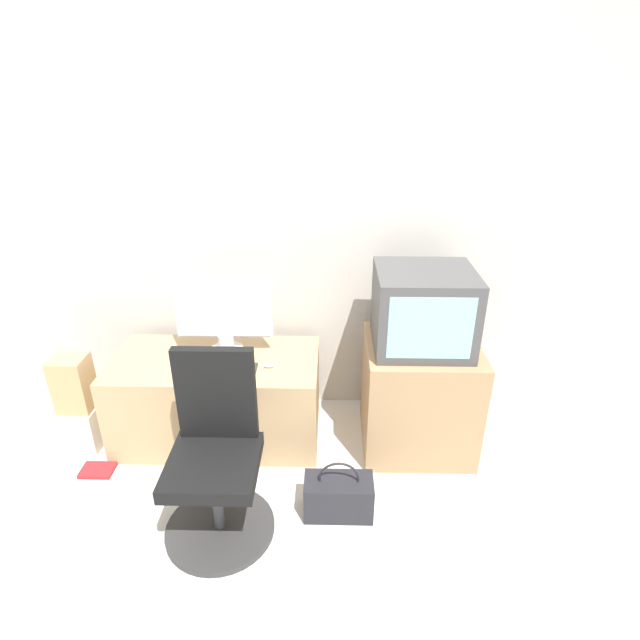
{
  "coord_description": "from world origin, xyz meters",
  "views": [
    {
      "loc": [
        0.38,
        -1.61,
        2.02
      ],
      "look_at": [
        0.32,
        0.94,
        0.79
      ],
      "focal_mm": 28.0,
      "sensor_mm": 36.0,
      "label": 1
    }
  ],
  "objects_px": {
    "crt_tv": "(423,309)",
    "office_chair": "(216,464)",
    "book": "(98,470)",
    "keyboard": "(224,368)",
    "cardboard_box_lower": "(84,426)",
    "main_monitor": "(224,315)",
    "handbag": "(338,496)",
    "mouse": "(269,365)"
  },
  "relations": [
    {
      "from": "office_chair",
      "to": "handbag",
      "type": "height_order",
      "value": "office_chair"
    },
    {
      "from": "cardboard_box_lower",
      "to": "handbag",
      "type": "distance_m",
      "value": 1.62
    },
    {
      "from": "cardboard_box_lower",
      "to": "handbag",
      "type": "relative_size",
      "value": 0.77
    },
    {
      "from": "keyboard",
      "to": "cardboard_box_lower",
      "type": "xyz_separation_m",
      "value": [
        -0.89,
        -0.0,
        -0.42
      ]
    },
    {
      "from": "book",
      "to": "main_monitor",
      "type": "bearing_deg",
      "value": 33.19
    },
    {
      "from": "keyboard",
      "to": "cardboard_box_lower",
      "type": "height_order",
      "value": "keyboard"
    },
    {
      "from": "keyboard",
      "to": "main_monitor",
      "type": "bearing_deg",
      "value": 97.06
    },
    {
      "from": "book",
      "to": "cardboard_box_lower",
      "type": "bearing_deg",
      "value": 123.9
    },
    {
      "from": "crt_tv",
      "to": "book",
      "type": "relative_size",
      "value": 2.88
    },
    {
      "from": "mouse",
      "to": "office_chair",
      "type": "bearing_deg",
      "value": -106.97
    },
    {
      "from": "mouse",
      "to": "cardboard_box_lower",
      "type": "distance_m",
      "value": 1.21
    },
    {
      "from": "keyboard",
      "to": "cardboard_box_lower",
      "type": "bearing_deg",
      "value": -179.78
    },
    {
      "from": "main_monitor",
      "to": "handbag",
      "type": "xyz_separation_m",
      "value": [
        0.67,
        -0.72,
        -0.68
      ]
    },
    {
      "from": "mouse",
      "to": "office_chair",
      "type": "relative_size",
      "value": 0.07
    },
    {
      "from": "cardboard_box_lower",
      "to": "book",
      "type": "distance_m",
      "value": 0.32
    },
    {
      "from": "main_monitor",
      "to": "cardboard_box_lower",
      "type": "bearing_deg",
      "value": -166.02
    },
    {
      "from": "crt_tv",
      "to": "book",
      "type": "distance_m",
      "value": 2.06
    },
    {
      "from": "cardboard_box_lower",
      "to": "keyboard",
      "type": "bearing_deg",
      "value": 0.22
    },
    {
      "from": "crt_tv",
      "to": "handbag",
      "type": "distance_m",
      "value": 1.08
    },
    {
      "from": "crt_tv",
      "to": "book",
      "type": "xyz_separation_m",
      "value": [
        -1.83,
        -0.32,
        -0.88
      ]
    },
    {
      "from": "mouse",
      "to": "handbag",
      "type": "height_order",
      "value": "mouse"
    },
    {
      "from": "main_monitor",
      "to": "crt_tv",
      "type": "relative_size",
      "value": 1.08
    },
    {
      "from": "cardboard_box_lower",
      "to": "handbag",
      "type": "height_order",
      "value": "handbag"
    },
    {
      "from": "cardboard_box_lower",
      "to": "main_monitor",
      "type": "bearing_deg",
      "value": 13.98
    },
    {
      "from": "keyboard",
      "to": "mouse",
      "type": "height_order",
      "value": "mouse"
    },
    {
      "from": "main_monitor",
      "to": "office_chair",
      "type": "xyz_separation_m",
      "value": [
        0.09,
        -0.8,
        -0.41
      ]
    },
    {
      "from": "main_monitor",
      "to": "handbag",
      "type": "relative_size",
      "value": 1.63
    },
    {
      "from": "keyboard",
      "to": "office_chair",
      "type": "distance_m",
      "value": 0.61
    },
    {
      "from": "crt_tv",
      "to": "book",
      "type": "height_order",
      "value": "crt_tv"
    },
    {
      "from": "keyboard",
      "to": "cardboard_box_lower",
      "type": "relative_size",
      "value": 1.35
    },
    {
      "from": "mouse",
      "to": "keyboard",
      "type": "bearing_deg",
      "value": -173.34
    },
    {
      "from": "keyboard",
      "to": "crt_tv",
      "type": "xyz_separation_m",
      "value": [
        1.11,
        0.08,
        0.34
      ]
    },
    {
      "from": "crt_tv",
      "to": "office_chair",
      "type": "xyz_separation_m",
      "value": [
        -1.04,
        -0.66,
        -0.52
      ]
    },
    {
      "from": "main_monitor",
      "to": "mouse",
      "type": "bearing_deg",
      "value": -33.59
    },
    {
      "from": "mouse",
      "to": "cardboard_box_lower",
      "type": "relative_size",
      "value": 0.23
    },
    {
      "from": "handbag",
      "to": "office_chair",
      "type": "bearing_deg",
      "value": -172.6
    },
    {
      "from": "office_chair",
      "to": "mouse",
      "type": "bearing_deg",
      "value": 73.03
    },
    {
      "from": "office_chair",
      "to": "crt_tv",
      "type": "bearing_deg",
      "value": 32.41
    },
    {
      "from": "cardboard_box_lower",
      "to": "office_chair",
      "type": "bearing_deg",
      "value": -31.5
    },
    {
      "from": "book",
      "to": "keyboard",
      "type": "bearing_deg",
      "value": 18.74
    },
    {
      "from": "main_monitor",
      "to": "crt_tv",
      "type": "height_order",
      "value": "crt_tv"
    },
    {
      "from": "cardboard_box_lower",
      "to": "handbag",
      "type": "xyz_separation_m",
      "value": [
        1.54,
        -0.51,
        -0.03
      ]
    }
  ]
}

